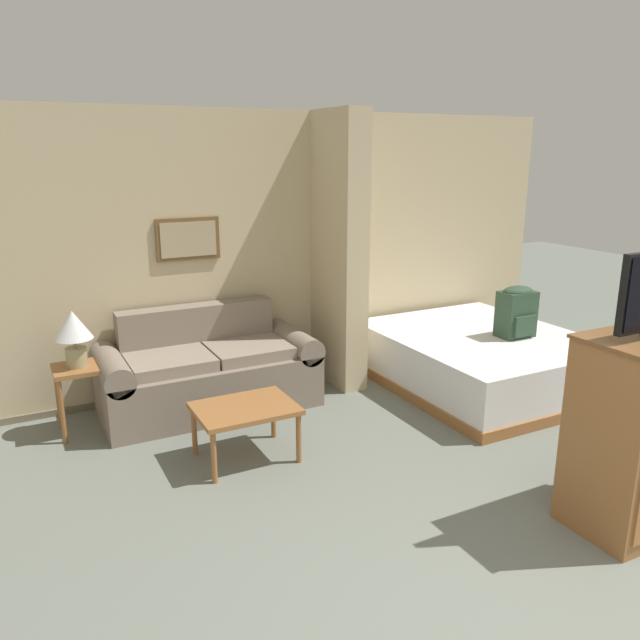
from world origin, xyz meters
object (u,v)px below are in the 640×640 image
(coffee_table, at_px, (245,412))
(backpack, at_px, (517,311))
(couch, at_px, (208,372))
(table_lamp, at_px, (74,331))
(bed, at_px, (479,358))

(coffee_table, height_order, backpack, backpack)
(couch, bearing_deg, coffee_table, -92.95)
(table_lamp, bearing_deg, bed, -10.10)
(couch, height_order, table_lamp, table_lamp)
(couch, xyz_separation_m, bed, (2.54, -0.66, -0.07))
(couch, height_order, bed, couch)
(coffee_table, distance_m, backpack, 2.85)
(couch, xyz_separation_m, coffee_table, (-0.06, -1.07, 0.04))
(table_lamp, xyz_separation_m, bed, (3.61, -0.64, -0.60))
(couch, relative_size, coffee_table, 2.59)
(table_lamp, height_order, bed, table_lamp)
(couch, distance_m, table_lamp, 1.20)
(coffee_table, xyz_separation_m, bed, (2.59, 0.41, -0.11))
(coffee_table, bearing_deg, backpack, 3.85)
(coffee_table, height_order, table_lamp, table_lamp)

